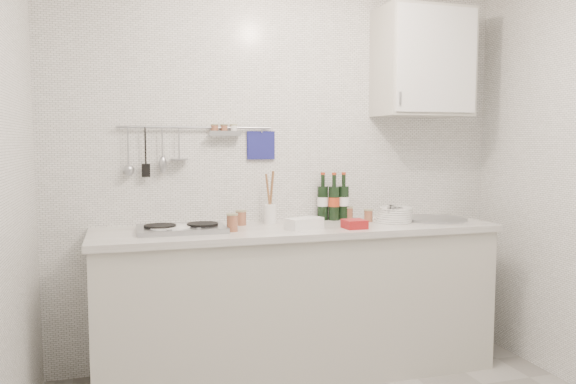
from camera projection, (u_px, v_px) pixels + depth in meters
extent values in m
cube|color=silver|center=(284.00, 170.00, 3.67)|extent=(3.00, 0.02, 2.50)
cube|color=#B5B3A7|center=(298.00, 303.00, 3.45)|extent=(2.40, 0.60, 0.88)
cube|color=silver|center=(298.00, 230.00, 3.41)|extent=(2.44, 0.64, 0.04)
cube|color=black|center=(297.00, 363.00, 3.51)|extent=(2.34, 0.52, 0.10)
cube|color=#93969B|center=(182.00, 229.00, 3.21)|extent=(0.50, 0.32, 0.03)
cylinder|color=black|center=(160.00, 226.00, 3.17)|extent=(0.18, 0.18, 0.01)
cylinder|color=black|center=(202.00, 224.00, 3.24)|extent=(0.18, 0.18, 0.01)
cylinder|color=#93969B|center=(436.00, 219.00, 3.68)|extent=(0.40, 0.40, 0.02)
cylinder|color=#93969B|center=(436.00, 228.00, 3.69)|extent=(0.34, 0.34, 0.10)
cylinder|color=#93969B|center=(196.00, 128.00, 3.45)|extent=(0.95, 0.02, 0.02)
cube|color=navy|center=(261.00, 145.00, 3.59)|extent=(0.18, 0.02, 0.18)
cube|color=#B5B3A7|center=(423.00, 63.00, 3.69)|extent=(0.60, 0.35, 0.70)
cube|color=white|center=(437.00, 59.00, 3.52)|extent=(0.56, 0.01, 0.66)
cylinder|color=#93969B|center=(400.00, 98.00, 3.46)|extent=(0.01, 0.01, 0.08)
cylinder|color=#4F60B3|center=(168.00, 232.00, 3.17)|extent=(0.25, 0.25, 0.01)
cylinder|color=#4F60B3|center=(168.00, 229.00, 3.17)|extent=(0.25, 0.25, 0.01)
cylinder|color=#4F60B3|center=(169.00, 227.00, 3.18)|extent=(0.24, 0.24, 0.01)
cylinder|color=white|center=(393.00, 221.00, 3.59)|extent=(0.25, 0.25, 0.01)
cylinder|color=white|center=(393.00, 219.00, 3.60)|extent=(0.24, 0.24, 0.01)
cylinder|color=white|center=(394.00, 217.00, 3.60)|extent=(0.24, 0.24, 0.01)
cylinder|color=white|center=(394.00, 215.00, 3.61)|extent=(0.23, 0.23, 0.01)
cylinder|color=white|center=(395.00, 212.00, 3.61)|extent=(0.22, 0.22, 0.01)
cylinder|color=white|center=(395.00, 210.00, 3.62)|extent=(0.22, 0.22, 0.01)
cylinder|color=white|center=(396.00, 208.00, 3.62)|extent=(0.21, 0.21, 0.01)
cube|color=white|center=(304.00, 223.00, 3.31)|extent=(0.24, 0.18, 0.07)
cube|color=#A61220|center=(354.00, 224.00, 3.32)|extent=(0.13, 0.13, 0.05)
cylinder|color=white|center=(270.00, 214.00, 3.53)|extent=(0.08, 0.08, 0.12)
cylinder|color=brown|center=(272.00, 190.00, 3.52)|extent=(0.03, 0.06, 0.24)
cylinder|color=brown|center=(268.00, 191.00, 3.52)|extent=(0.04, 0.04, 0.22)
cylinder|color=brown|center=(241.00, 218.00, 3.45)|extent=(0.06, 0.06, 0.08)
cylinder|color=tan|center=(241.00, 211.00, 3.45)|extent=(0.07, 0.07, 0.01)
cylinder|color=brown|center=(348.00, 214.00, 3.72)|extent=(0.07, 0.07, 0.07)
cylinder|color=tan|center=(348.00, 207.00, 3.71)|extent=(0.07, 0.07, 0.01)
cylinder|color=brown|center=(368.00, 216.00, 3.61)|extent=(0.05, 0.05, 0.07)
cylinder|color=tan|center=(368.00, 210.00, 3.61)|extent=(0.06, 0.06, 0.01)
cylinder|color=brown|center=(232.00, 223.00, 3.21)|extent=(0.06, 0.06, 0.09)
cylinder|color=tan|center=(232.00, 214.00, 3.21)|extent=(0.07, 0.07, 0.01)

